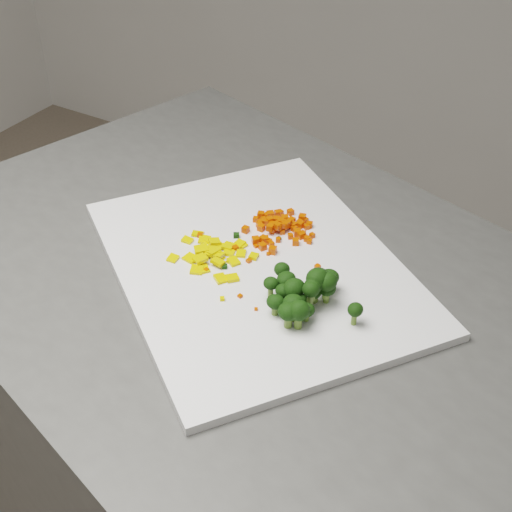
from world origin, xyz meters
The scene contains 139 objects.
counter_block centered at (0.07, 0.41, 0.45)m, with size 1.00×0.70×0.90m, color #474745.
cutting_board centered at (0.09, 0.41, 0.91)m, with size 0.47×0.37×0.01m, color white.
carrot_pile centered at (0.08, 0.49, 0.93)m, with size 0.10×0.10×0.03m, color #D73502, non-canonical shape.
pepper_pile centered at (0.03, 0.39, 0.92)m, with size 0.12×0.12×0.02m, color yellow, non-canonical shape.
broccoli_pile centered at (0.20, 0.38, 0.94)m, with size 0.13×0.13×0.06m, color black, non-canonical shape.
carrot_cube_0 centered at (0.11, 0.52, 0.92)m, with size 0.01×0.01×0.01m, color #D73502.
carrot_cube_1 centered at (0.13, 0.49, 0.92)m, with size 0.01×0.01×0.01m, color #D73502.
carrot_cube_2 centered at (0.11, 0.52, 0.92)m, with size 0.01×0.01×0.01m, color #D73502.
carrot_cube_3 centered at (0.07, 0.54, 0.92)m, with size 0.01×0.01×0.01m, color #D73502.
carrot_cube_4 centered at (0.05, 0.50, 0.92)m, with size 0.01×0.01×0.01m, color #D73502.
carrot_cube_5 centered at (0.08, 0.50, 0.93)m, with size 0.01×0.01×0.01m, color #D73502.
carrot_cube_6 centered at (0.12, 0.47, 0.92)m, with size 0.01×0.01×0.01m, color #D73502.
carrot_cube_7 centered at (0.10, 0.53, 0.92)m, with size 0.01×0.01×0.01m, color #D73502.
carrot_cube_8 centered at (0.10, 0.44, 0.92)m, with size 0.01×0.01×0.01m, color #D73502.
carrot_cube_9 centered at (0.10, 0.50, 0.92)m, with size 0.01×0.01×0.01m, color #D73502.
carrot_cube_10 centered at (0.06, 0.53, 0.92)m, with size 0.01×0.01×0.01m, color #D73502.
carrot_cube_11 centered at (0.08, 0.49, 0.92)m, with size 0.01×0.01×0.01m, color #D73502.
carrot_cube_12 centered at (0.13, 0.49, 0.92)m, with size 0.01×0.01×0.01m, color #D73502.
carrot_cube_13 centered at (0.09, 0.50, 0.92)m, with size 0.01×0.01×0.01m, color #D73502.
carrot_cube_14 centered at (0.05, 0.49, 0.92)m, with size 0.01×0.01×0.01m, color #D73502.
carrot_cube_15 centered at (0.08, 0.46, 0.92)m, with size 0.01×0.01×0.01m, color #D73502.
carrot_cube_16 centered at (0.11, 0.49, 0.92)m, with size 0.01×0.01×0.01m, color #D73502.
carrot_cube_17 centered at (0.09, 0.45, 0.92)m, with size 0.01×0.01×0.01m, color #D73502.
carrot_cube_18 centered at (0.06, 0.48, 0.92)m, with size 0.01×0.01×0.01m, color #D73502.
carrot_cube_19 centered at (0.09, 0.49, 0.93)m, with size 0.01×0.01×0.01m, color #D73502.
carrot_cube_20 centered at (0.08, 0.46, 0.92)m, with size 0.01×0.01×0.01m, color #D73502.
carrot_cube_21 centered at (0.04, 0.51, 0.92)m, with size 0.01×0.01×0.01m, color #D73502.
carrot_cube_22 centered at (0.10, 0.52, 0.92)m, with size 0.01×0.01×0.01m, color #D73502.
carrot_cube_23 centered at (0.07, 0.48, 0.92)m, with size 0.01×0.01×0.01m, color #D73502.
carrot_cube_24 centered at (0.12, 0.49, 0.92)m, with size 0.01×0.01×0.01m, color #D73502.
carrot_cube_25 centered at (0.04, 0.46, 0.92)m, with size 0.01×0.01×0.01m, color #D73502.
carrot_cube_26 centered at (0.04, 0.50, 0.92)m, with size 0.01×0.01×0.01m, color #D73502.
carrot_cube_27 centered at (0.13, 0.50, 0.92)m, with size 0.01×0.01×0.01m, color #D73502.
carrot_cube_28 centered at (0.09, 0.47, 0.92)m, with size 0.01×0.01×0.01m, color #D73502.
carrot_cube_29 centered at (0.05, 0.52, 0.92)m, with size 0.01×0.01×0.01m, color #D73502.
carrot_cube_30 centered at (0.08, 0.44, 0.92)m, with size 0.01×0.01×0.01m, color #D73502.
carrot_cube_31 centered at (0.05, 0.52, 0.92)m, with size 0.01×0.01×0.01m, color #D73502.
carrot_cube_32 centered at (0.07, 0.48, 0.92)m, with size 0.01×0.01×0.01m, color #D73502.
carrot_cube_33 centered at (0.07, 0.50, 0.92)m, with size 0.01×0.01×0.01m, color #D73502.
carrot_cube_34 centered at (0.07, 0.50, 0.92)m, with size 0.01×0.01×0.01m, color #D73502.
carrot_cube_35 centered at (0.07, 0.49, 0.92)m, with size 0.01×0.01×0.01m, color #D73502.
carrot_cube_36 centered at (0.08, 0.46, 0.92)m, with size 0.01×0.01×0.01m, color #D73502.
carrot_cube_37 centered at (0.10, 0.48, 0.92)m, with size 0.01×0.01×0.01m, color #D73502.
carrot_cube_38 centered at (0.07, 0.45, 0.92)m, with size 0.01×0.01×0.01m, color #D73502.
carrot_cube_39 centered at (0.07, 0.50, 0.92)m, with size 0.01×0.01×0.01m, color #D73502.
carrot_cube_40 centered at (0.05, 0.49, 0.92)m, with size 0.01×0.01×0.01m, color #D73502.
carrot_cube_41 centered at (0.10, 0.52, 0.92)m, with size 0.01×0.01×0.01m, color #D73502.
carrot_cube_42 centered at (0.08, 0.49, 0.93)m, with size 0.01×0.01×0.01m, color #D73502.
carrot_cube_43 centered at (0.05, 0.50, 0.92)m, with size 0.01×0.01×0.01m, color #D73502.
carrot_cube_44 centered at (0.08, 0.52, 0.92)m, with size 0.01×0.01×0.01m, color #D73502.
carrot_cube_45 centered at (0.09, 0.50, 0.92)m, with size 0.01×0.01×0.01m, color #D73502.
carrot_cube_46 centered at (0.08, 0.52, 0.92)m, with size 0.01×0.01×0.01m, color #D73502.
carrot_cube_47 centered at (0.11, 0.50, 0.92)m, with size 0.01×0.01×0.01m, color #D73502.
carrot_cube_48 centered at (0.08, 0.50, 0.93)m, with size 0.01×0.01×0.01m, color #D73502.
carrot_cube_49 centered at (0.06, 0.53, 0.92)m, with size 0.01×0.01×0.01m, color #D73502.
carrot_cube_50 centered at (0.12, 0.49, 0.92)m, with size 0.01×0.01×0.01m, color #D73502.
carrot_cube_51 centered at (0.10, 0.53, 0.92)m, with size 0.01×0.01×0.01m, color #D73502.
carrot_cube_52 centered at (0.08, 0.52, 0.92)m, with size 0.01×0.01×0.01m, color #D73502.
carrot_cube_53 centered at (0.09, 0.49, 0.92)m, with size 0.01×0.01×0.01m, color #D73502.
carrot_cube_54 centered at (0.06, 0.49, 0.92)m, with size 0.01×0.01×0.01m, color #D73502.
carrot_cube_55 centered at (0.07, 0.49, 0.93)m, with size 0.01×0.01×0.01m, color #D73502.
carrot_cube_56 centered at (0.08, 0.51, 0.92)m, with size 0.01×0.01×0.01m, color #D73502.
carrot_cube_57 centered at (0.08, 0.48, 0.93)m, with size 0.01×0.01×0.01m, color #D73502.
carrot_cube_58 centered at (0.10, 0.51, 0.92)m, with size 0.01×0.01×0.01m, color #D73502.
carrot_cube_59 centered at (0.05, 0.51, 0.92)m, with size 0.01×0.01×0.01m, color #D73502.
carrot_cube_60 centered at (0.09, 0.52, 0.92)m, with size 0.01×0.01×0.01m, color #D73502.
carrot_cube_61 centered at (0.12, 0.50, 0.92)m, with size 0.01×0.01×0.01m, color #D73502.
carrot_cube_62 centered at (0.05, 0.51, 0.92)m, with size 0.01×0.01×0.01m, color #D73502.
pepper_chunk_0 centered at (0.02, 0.37, 0.92)m, with size 0.01×0.01×0.00m, color yellow.
pepper_chunk_1 centered at (0.04, 0.39, 0.92)m, with size 0.01×0.02×0.00m, color yellow.
pepper_chunk_2 centered at (0.04, 0.39, 0.91)m, with size 0.01×0.01×0.00m, color yellow.
pepper_chunk_3 centered at (0.08, 0.36, 0.91)m, with size 0.02×0.02×0.00m, color yellow.
pepper_chunk_4 centered at (0.03, 0.37, 0.92)m, with size 0.02×0.02×0.00m, color yellow.
pepper_chunk_5 centered at (-0.01, 0.36, 0.91)m, with size 0.01×0.01×0.00m, color yellow.
pepper_chunk_6 centered at (0.04, 0.36, 0.91)m, with size 0.02×0.02×0.00m, color yellow.
pepper_chunk_7 centered at (0.00, 0.42, 0.91)m, with size 0.02×0.02×0.00m, color yellow.
pepper_chunk_8 centered at (0.03, 0.42, 0.91)m, with size 0.02×0.01×0.00m, color yellow.
pepper_chunk_9 centered at (0.03, 0.40, 0.92)m, with size 0.02×0.02×0.00m, color yellow.
pepper_chunk_10 centered at (-0.02, 0.42, 0.91)m, with size 0.01×0.02×0.00m, color yellow.
pepper_chunk_11 centered at (0.00, 0.42, 0.91)m, with size 0.02×0.01×0.00m, color yellow.
pepper_chunk_12 centered at (0.05, 0.43, 0.91)m, with size 0.02×0.01×0.00m, color yellow.
pepper_chunk_13 centered at (0.02, 0.41, 0.91)m, with size 0.02×0.02×0.00m, color yellow.
pepper_chunk_14 centered at (0.05, 0.43, 0.91)m, with size 0.02×0.01×0.00m, color yellow.
pepper_chunk_15 centered at (0.02, 0.41, 0.92)m, with size 0.02×0.02×0.00m, color yellow.
pepper_chunk_16 centered at (0.05, 0.38, 0.92)m, with size 0.02×0.01×0.00m, color yellow.
pepper_chunk_17 centered at (0.03, 0.39, 0.92)m, with size 0.02×0.02×0.00m, color yellow.
pepper_chunk_18 centered at (0.01, 0.37, 0.91)m, with size 0.02×0.02×0.00m, color yellow.
pepper_chunk_19 centered at (0.05, 0.41, 0.91)m, with size 0.01×0.01×0.00m, color yellow.
pepper_chunk_20 centered at (0.03, 0.39, 0.92)m, with size 0.02×0.01×0.01m, color yellow.
pepper_chunk_21 centered at (0.04, 0.42, 0.92)m, with size 0.02×0.02×0.00m, color yellow.
pepper_chunk_22 centered at (0.07, 0.35, 0.91)m, with size 0.02×0.02×0.00m, color yellow.
pepper_chunk_23 centered at (0.01, 0.39, 0.92)m, with size 0.02×0.02×0.00m, color yellow.
pepper_chunk_24 centered at (0.08, 0.42, 0.92)m, with size 0.01×0.01×0.01m, color yellow.
pepper_chunk_25 centered at (-0.02, 0.40, 0.91)m, with size 0.02×0.01×0.00m, color yellow.
pepper_chunk_26 centered at (0.06, 0.41, 0.91)m, with size 0.01×0.02×0.00m, color yellow.
pepper_chunk_27 centered at (0.06, 0.39, 0.92)m, with size 0.02×0.01×0.01m, color yellow.
pepper_chunk_28 centered at (0.02, 0.40, 0.91)m, with size 0.02×0.01×0.00m, color yellow.
pepper_chunk_29 centered at (0.03, 0.35, 0.91)m, with size 0.02×0.02×0.00m, color yellow.
broccoli_floret_0 centered at (0.20, 0.32, 0.93)m, with size 0.04×0.04×0.04m, color black, non-canonical shape.
broccoli_floret_1 centered at (0.26, 0.36, 0.93)m, with size 0.03×0.03×0.03m, color black, non-canonical shape.
broccoli_floret_2 centered at (0.20, 0.37, 0.95)m, with size 0.04×0.04×0.04m, color black, non-canonical shape.
broccoli_floret_3 centered at (0.16, 0.35, 0.93)m, with size 0.03×0.03×0.03m, color black, non-canonical shape.
broccoli_floret_4 centered at (0.21, 0.38, 0.94)m, with size 0.03×0.03×0.04m, color black, non-canonical shape.
broccoli_floret_5 centered at (0.19, 0.35, 0.92)m, with size 0.02×0.02×0.02m, color black, non-canonical shape.
broccoli_floret_6 centered at (0.21, 0.38, 0.93)m, with size 0.03×0.03×0.03m, color black, non-canonical shape.
broccoli_floret_7 centered at (0.20, 0.38, 0.93)m, with size 0.03×0.03×0.04m, color black, non-canonical shape.
broccoli_floret_8 centered at (0.20, 0.36, 0.94)m, with size 0.03×0.03×0.03m, color black, non-canonical shape.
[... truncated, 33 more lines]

